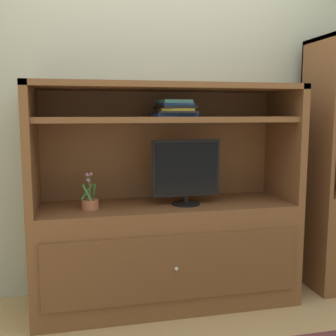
% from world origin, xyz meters
% --- Properties ---
extents(ground_plane, '(8.00, 8.00, 0.00)m').
position_xyz_m(ground_plane, '(0.00, 0.00, 0.00)').
color(ground_plane, tan).
extents(painted_rear_wall, '(6.00, 0.10, 2.80)m').
position_xyz_m(painted_rear_wall, '(0.00, 0.75, 1.40)').
color(painted_rear_wall, '#ADB29E').
rests_on(painted_rear_wall, ground_plane).
extents(media_console, '(1.76, 0.57, 1.49)m').
position_xyz_m(media_console, '(0.00, 0.40, 0.49)').
color(media_console, brown).
rests_on(media_console, ground_plane).
extents(tv_monitor, '(0.46, 0.19, 0.44)m').
position_xyz_m(tv_monitor, '(0.12, 0.34, 0.92)').
color(tv_monitor, black).
rests_on(tv_monitor, media_console).
extents(potted_plant, '(0.11, 0.11, 0.24)m').
position_xyz_m(potted_plant, '(-0.51, 0.36, 0.74)').
color(potted_plant, '#B26642').
rests_on(potted_plant, media_console).
extents(magazine_stack, '(0.30, 0.37, 0.11)m').
position_xyz_m(magazine_stack, '(0.05, 0.40, 1.33)').
color(magazine_stack, '#2D519E').
rests_on(magazine_stack, media_console).
extents(bookshelf_tall, '(0.38, 0.45, 1.84)m').
position_xyz_m(bookshelf_tall, '(1.28, 0.41, 0.63)').
color(bookshelf_tall, brown).
rests_on(bookshelf_tall, ground_plane).
extents(upright_book_row, '(0.18, 0.15, 0.28)m').
position_xyz_m(upright_book_row, '(1.24, 0.40, 1.35)').
color(upright_book_row, black).
rests_on(upright_book_row, bookshelf_tall).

